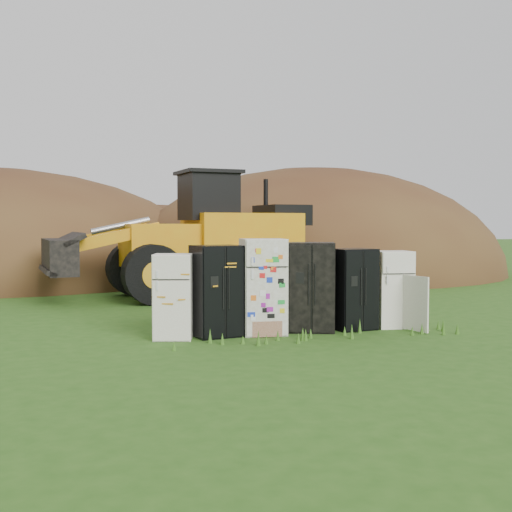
{
  "coord_description": "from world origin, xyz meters",
  "views": [
    {
      "loc": [
        -4.46,
        -12.08,
        2.22
      ],
      "look_at": [
        -0.14,
        2.0,
        1.45
      ],
      "focal_mm": 45.0,
      "sensor_mm": 36.0,
      "label": 1
    }
  ],
  "objects_px": {
    "fridge_black_side": "(218,291)",
    "fridge_leftmost": "(173,296)",
    "fridge_open_door": "(393,289)",
    "wheel_loader": "(178,234)",
    "fridge_dark_mid": "(311,287)",
    "fridge_black_right": "(353,289)",
    "fridge_sticker": "(263,286)"
  },
  "relations": [
    {
      "from": "fridge_black_side",
      "to": "fridge_open_door",
      "type": "relative_size",
      "value": 1.1
    },
    {
      "from": "fridge_leftmost",
      "to": "fridge_black_side",
      "type": "relative_size",
      "value": 0.91
    },
    {
      "from": "fridge_open_door",
      "to": "wheel_loader",
      "type": "height_order",
      "value": "wheel_loader"
    },
    {
      "from": "fridge_leftmost",
      "to": "wheel_loader",
      "type": "distance_m",
      "value": 6.77
    },
    {
      "from": "fridge_black_side",
      "to": "fridge_open_door",
      "type": "height_order",
      "value": "fridge_black_side"
    },
    {
      "from": "fridge_open_door",
      "to": "wheel_loader",
      "type": "relative_size",
      "value": 0.21
    },
    {
      "from": "fridge_black_side",
      "to": "wheel_loader",
      "type": "height_order",
      "value": "wheel_loader"
    },
    {
      "from": "fridge_sticker",
      "to": "fridge_dark_mid",
      "type": "distance_m",
      "value": 1.05
    },
    {
      "from": "fridge_open_door",
      "to": "fridge_leftmost",
      "type": "bearing_deg",
      "value": -172.34
    },
    {
      "from": "fridge_leftmost",
      "to": "fridge_dark_mid",
      "type": "bearing_deg",
      "value": 16.57
    },
    {
      "from": "fridge_sticker",
      "to": "fridge_leftmost",
      "type": "bearing_deg",
      "value": -173.8
    },
    {
      "from": "fridge_dark_mid",
      "to": "fridge_black_right",
      "type": "distance_m",
      "value": 0.91
    },
    {
      "from": "fridge_open_door",
      "to": "fridge_black_side",
      "type": "bearing_deg",
      "value": -172.86
    },
    {
      "from": "fridge_black_side",
      "to": "fridge_open_door",
      "type": "distance_m",
      "value": 3.8
    },
    {
      "from": "fridge_dark_mid",
      "to": "wheel_loader",
      "type": "bearing_deg",
      "value": 124.51
    },
    {
      "from": "fridge_leftmost",
      "to": "fridge_sticker",
      "type": "distance_m",
      "value": 1.8
    },
    {
      "from": "fridge_leftmost",
      "to": "fridge_black_right",
      "type": "height_order",
      "value": "fridge_black_right"
    },
    {
      "from": "fridge_black_side",
      "to": "fridge_sticker",
      "type": "distance_m",
      "value": 0.92
    },
    {
      "from": "fridge_black_side",
      "to": "fridge_dark_mid",
      "type": "xyz_separation_m",
      "value": [
        1.97,
        0.01,
        0.02
      ]
    },
    {
      "from": "fridge_dark_mid",
      "to": "fridge_black_right",
      "type": "height_order",
      "value": "fridge_dark_mid"
    },
    {
      "from": "fridge_leftmost",
      "to": "wheel_loader",
      "type": "bearing_deg",
      "value": 94.78
    },
    {
      "from": "wheel_loader",
      "to": "fridge_open_door",
      "type": "bearing_deg",
      "value": -68.19
    },
    {
      "from": "wheel_loader",
      "to": "fridge_sticker",
      "type": "bearing_deg",
      "value": -91.07
    },
    {
      "from": "fridge_leftmost",
      "to": "fridge_black_right",
      "type": "distance_m",
      "value": 3.76
    },
    {
      "from": "fridge_black_side",
      "to": "fridge_dark_mid",
      "type": "distance_m",
      "value": 1.97
    },
    {
      "from": "fridge_sticker",
      "to": "fridge_open_door",
      "type": "xyz_separation_m",
      "value": [
        2.88,
        0.0,
        -0.14
      ]
    },
    {
      "from": "fridge_dark_mid",
      "to": "fridge_open_door",
      "type": "xyz_separation_m",
      "value": [
        1.84,
        -0.04,
        -0.1
      ]
    },
    {
      "from": "fridge_dark_mid",
      "to": "fridge_black_right",
      "type": "xyz_separation_m",
      "value": [
        0.91,
        -0.04,
        -0.07
      ]
    },
    {
      "from": "fridge_black_side",
      "to": "fridge_leftmost",
      "type": "bearing_deg",
      "value": 172.65
    },
    {
      "from": "fridge_leftmost",
      "to": "fridge_sticker",
      "type": "height_order",
      "value": "fridge_sticker"
    },
    {
      "from": "fridge_black_right",
      "to": "fridge_open_door",
      "type": "bearing_deg",
      "value": -7.27
    },
    {
      "from": "fridge_dark_mid",
      "to": "fridge_open_door",
      "type": "height_order",
      "value": "fridge_dark_mid"
    }
  ]
}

